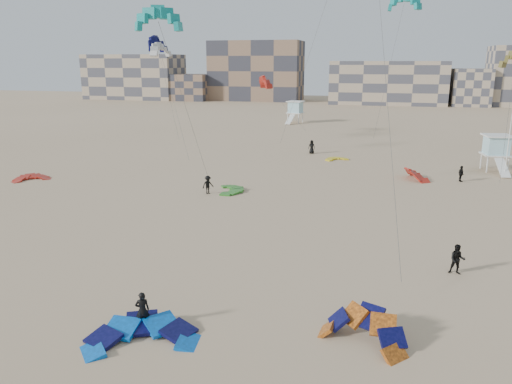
% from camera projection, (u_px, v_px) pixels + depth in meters
% --- Properties ---
extents(ground, '(320.00, 320.00, 0.00)m').
position_uv_depth(ground, '(174.00, 304.00, 25.49)').
color(ground, tan).
rests_on(ground, ground).
extents(kite_ground_blue, '(6.58, 6.71, 2.36)m').
position_uv_depth(kite_ground_blue, '(142.00, 341.00, 22.09)').
color(kite_ground_blue, '#006BED').
rests_on(kite_ground_blue, ground).
extents(kite_ground_orange, '(5.09, 5.12, 3.82)m').
position_uv_depth(kite_ground_orange, '(362.00, 342.00, 22.05)').
color(kite_ground_orange, orange).
rests_on(kite_ground_orange, ground).
extents(kite_ground_red, '(5.00, 5.01, 1.60)m').
position_uv_depth(kite_ground_red, '(31.00, 180.00, 52.11)').
color(kite_ground_red, red).
rests_on(kite_ground_red, ground).
extents(kite_ground_green, '(4.43, 4.27, 0.62)m').
position_uv_depth(kite_ground_green, '(230.00, 191.00, 47.65)').
color(kite_ground_green, '#3F912A').
rests_on(kite_ground_green, ground).
extents(kite_ground_red_far, '(4.61, 4.49, 3.44)m').
position_uv_depth(kite_ground_red_far, '(417.00, 179.00, 52.41)').
color(kite_ground_red_far, red).
rests_on(kite_ground_red_far, ground).
extents(kite_ground_yellow, '(3.73, 3.78, 0.53)m').
position_uv_depth(kite_ground_yellow, '(336.00, 160.00, 62.60)').
color(kite_ground_yellow, '#DAEA0E').
rests_on(kite_ground_yellow, ground).
extents(kitesurfer_main, '(0.77, 0.69, 1.78)m').
position_uv_depth(kitesurfer_main, '(142.00, 310.00, 23.04)').
color(kitesurfer_main, black).
rests_on(kitesurfer_main, ground).
extents(kitesurfer_b, '(0.92, 0.75, 1.79)m').
position_uv_depth(kitesurfer_b, '(457.00, 259.00, 28.89)').
color(kitesurfer_b, black).
rests_on(kitesurfer_b, ground).
extents(kitesurfer_c, '(1.23, 1.24, 1.72)m').
position_uv_depth(kitesurfer_c, '(208.00, 185.00, 46.46)').
color(kitesurfer_c, black).
rests_on(kitesurfer_c, ground).
extents(kitesurfer_d, '(0.68, 1.05, 1.66)m').
position_uv_depth(kitesurfer_d, '(461.00, 174.00, 51.14)').
color(kitesurfer_d, black).
rests_on(kitesurfer_d, ground).
extents(kitesurfer_e, '(0.92, 0.64, 1.82)m').
position_uv_depth(kitesurfer_e, '(312.00, 147.00, 66.63)').
color(kitesurfer_e, black).
rests_on(kitesurfer_e, ground).
extents(kite_fly_teal_a, '(4.58, 8.13, 15.21)m').
position_uv_depth(kite_fly_teal_a, '(158.00, 21.00, 39.38)').
color(kite_fly_teal_a, '#15A8A2').
rests_on(kite_fly_teal_a, ground).
extents(kite_fly_grey, '(6.65, 5.71, 13.41)m').
position_uv_depth(kite_fly_grey, '(160.00, 51.00, 58.88)').
color(kite_fly_grey, white).
rests_on(kite_fly_grey, ground).
extents(kite_fly_navy, '(4.26, 4.08, 14.62)m').
position_uv_depth(kite_fly_navy, '(157.00, 46.00, 68.02)').
color(kite_fly_navy, '#0E0D48').
rests_on(kite_fly_navy, ground).
extents(kite_fly_teal_b, '(5.75, 5.36, 20.25)m').
position_uv_depth(kite_fly_teal_b, '(404.00, 3.00, 69.32)').
color(kite_fly_teal_b, '#15A8A2').
rests_on(kite_fly_teal_b, ground).
extents(kite_fly_red, '(9.21, 5.21, 9.13)m').
position_uv_depth(kite_fly_red, '(265.00, 83.00, 80.29)').
color(kite_fly_red, red).
rests_on(kite_fly_red, ground).
extents(lifeguard_tower_near, '(3.24, 5.77, 4.07)m').
position_uv_depth(lifeguard_tower_near, '(495.00, 153.00, 55.92)').
color(lifeguard_tower_near, white).
rests_on(lifeguard_tower_near, ground).
extents(lifeguard_tower_far, '(3.57, 6.17, 4.29)m').
position_uv_depth(lifeguard_tower_far, '(295.00, 112.00, 99.86)').
color(lifeguard_tower_far, white).
rests_on(lifeguard_tower_far, ground).
extents(flagpole, '(0.63, 0.10, 7.82)m').
position_uv_depth(flagpole, '(509.00, 139.00, 52.37)').
color(flagpole, white).
rests_on(flagpole, ground).
extents(condo_west_a, '(30.00, 15.00, 14.00)m').
position_uv_depth(condo_west_a, '(135.00, 77.00, 162.33)').
color(condo_west_a, tan).
rests_on(condo_west_a, ground).
extents(condo_west_b, '(28.00, 14.00, 18.00)m').
position_uv_depth(condo_west_b, '(257.00, 71.00, 155.91)').
color(condo_west_b, '#82654E').
rests_on(condo_west_b, ground).
extents(condo_mid, '(32.00, 16.00, 12.00)m').
position_uv_depth(condo_mid, '(388.00, 83.00, 143.28)').
color(condo_mid, tan).
rests_on(condo_mid, ground).
extents(condo_fill_left, '(12.00, 10.00, 8.00)m').
position_uv_depth(condo_fill_left, '(190.00, 87.00, 156.39)').
color(condo_fill_left, '#82654E').
rests_on(condo_fill_left, ground).
extents(condo_fill_right, '(10.00, 10.00, 10.00)m').
position_uv_depth(condo_fill_right, '(470.00, 87.00, 136.36)').
color(condo_fill_right, tan).
rests_on(condo_fill_right, ground).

